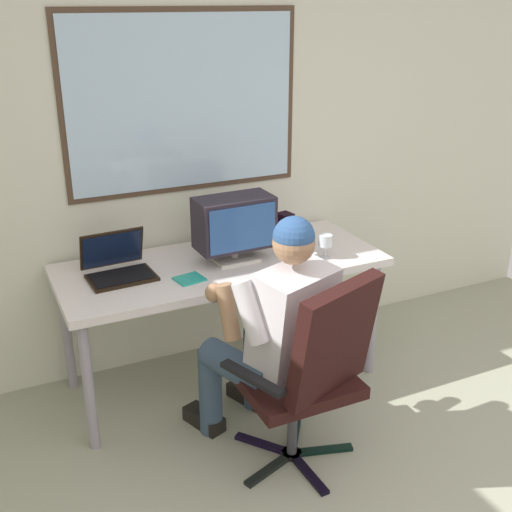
% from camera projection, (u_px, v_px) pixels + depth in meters
% --- Properties ---
extents(wall_rear, '(4.94, 0.08, 2.64)m').
position_uv_depth(wall_rear, '(222.00, 142.00, 3.75)').
color(wall_rear, silver).
rests_on(wall_rear, ground).
extents(desk, '(1.80, 0.73, 0.76)m').
position_uv_depth(desk, '(222.00, 273.00, 3.56)').
color(desk, '#958D9D').
rests_on(desk, ground).
extents(office_chair, '(0.69, 0.64, 1.02)m').
position_uv_depth(office_chair, '(312.00, 365.00, 2.89)').
color(office_chair, black).
rests_on(office_chair, ground).
extents(person_seated, '(0.66, 0.81, 1.25)m').
position_uv_depth(person_seated, '(273.00, 328.00, 3.03)').
color(person_seated, '#354960').
rests_on(person_seated, ground).
extents(crt_monitor, '(0.43, 0.24, 0.36)m').
position_uv_depth(crt_monitor, '(234.00, 224.00, 3.47)').
color(crt_monitor, beige).
rests_on(crt_monitor, desk).
extents(laptop, '(0.36, 0.32, 0.23)m').
position_uv_depth(laptop, '(117.00, 264.00, 3.35)').
color(laptop, black).
rests_on(laptop, desk).
extents(wine_glass, '(0.08, 0.08, 0.14)m').
position_uv_depth(wine_glass, '(325.00, 242.00, 3.55)').
color(wine_glass, silver).
rests_on(wine_glass, desk).
extents(desk_speaker, '(0.09, 0.11, 0.17)m').
position_uv_depth(desk_speaker, '(285.00, 226.00, 3.82)').
color(desk_speaker, black).
rests_on(desk_speaker, desk).
extents(cd_case, '(0.16, 0.15, 0.01)m').
position_uv_depth(cd_case, '(190.00, 279.00, 3.30)').
color(cd_case, teal).
rests_on(cd_case, desk).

